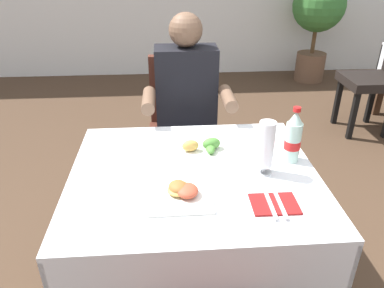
{
  "coord_description": "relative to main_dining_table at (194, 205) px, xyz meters",
  "views": [
    {
      "loc": [
        -0.24,
        -1.24,
        1.57
      ],
      "look_at": [
        -0.14,
        0.17,
        0.82
      ],
      "focal_mm": 34.73,
      "sensor_mm": 36.0,
      "label": 1
    }
  ],
  "objects": [
    {
      "name": "main_dining_table",
      "position": [
        0.0,
        0.0,
        0.0
      ],
      "size": [
        1.03,
        0.9,
        0.74
      ],
      "color": "white",
      "rests_on": "ground"
    },
    {
      "name": "chair_far_diner_seat",
      "position": [
        -0.0,
        0.84,
        -0.01
      ],
      "size": [
        0.44,
        0.5,
        0.97
      ],
      "color": "#4C2319",
      "rests_on": "ground"
    },
    {
      "name": "seated_diner_far",
      "position": [
        0.02,
        0.74,
        0.15
      ],
      "size": [
        0.5,
        0.46,
        1.26
      ],
      "color": "#282D42",
      "rests_on": "ground"
    },
    {
      "name": "plate_near_camera",
      "position": [
        -0.06,
        -0.17,
        0.19
      ],
      "size": [
        0.24,
        0.24,
        0.06
      ],
      "color": "white",
      "rests_on": "main_dining_table"
    },
    {
      "name": "plate_far_diner",
      "position": [
        0.06,
        0.17,
        0.19
      ],
      "size": [
        0.23,
        0.23,
        0.07
      ],
      "color": "white",
      "rests_on": "main_dining_table"
    },
    {
      "name": "beer_glass_left",
      "position": [
        0.29,
        -0.03,
        0.29
      ],
      "size": [
        0.07,
        0.07,
        0.23
      ],
      "color": "white",
      "rests_on": "main_dining_table"
    },
    {
      "name": "cola_bottle_primary",
      "position": [
        0.43,
        0.07,
        0.28
      ],
      "size": [
        0.07,
        0.07,
        0.25
      ],
      "color": "silver",
      "rests_on": "main_dining_table"
    },
    {
      "name": "napkin_cutlery_set",
      "position": [
        0.28,
        -0.24,
        0.18
      ],
      "size": [
        0.17,
        0.19,
        0.01
      ],
      "color": "maroon",
      "rests_on": "main_dining_table"
    },
    {
      "name": "background_chair_left",
      "position": [
        1.83,
        1.8,
        -0.01
      ],
      "size": [
        0.5,
        0.44,
        0.97
      ],
      "color": "black",
      "rests_on": "ground"
    },
    {
      "name": "potted_plant_corner",
      "position": [
        1.79,
        3.33,
        0.25
      ],
      "size": [
        0.64,
        0.64,
        1.26
      ],
      "color": "brown",
      "rests_on": "ground"
    }
  ]
}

